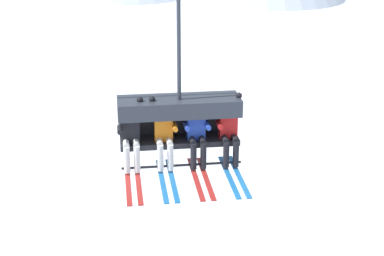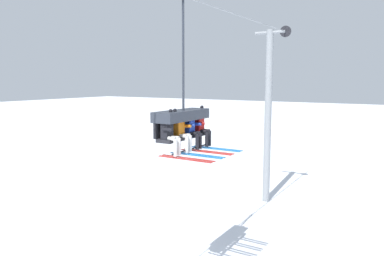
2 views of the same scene
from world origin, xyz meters
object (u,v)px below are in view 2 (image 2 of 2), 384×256
(chairlift_chair, at_px, (181,118))
(skier_orange, at_px, (182,130))
(lift_tower_far, at_px, (268,113))
(skier_black, at_px, (171,133))
(skier_red, at_px, (202,126))
(skier_blue, at_px, (193,129))

(chairlift_chair, xyz_separation_m, skier_orange, (-0.30, -0.21, -0.33))
(lift_tower_far, relative_size, skier_black, 5.40)
(lift_tower_far, distance_m, skier_red, 8.57)
(skier_blue, bearing_deg, skier_orange, 179.34)
(skier_black, relative_size, skier_orange, 1.00)
(skier_black, xyz_separation_m, skier_red, (1.76, 0.00, 0.00))
(skier_black, bearing_deg, skier_blue, -0.33)
(lift_tower_far, distance_m, skier_orange, 9.74)
(lift_tower_far, xyz_separation_m, skier_black, (-10.27, -0.92, 0.27))
(lift_tower_far, xyz_separation_m, skier_orange, (-9.69, -0.92, 0.27))
(lift_tower_far, bearing_deg, skier_orange, -174.55)
(skier_black, distance_m, skier_orange, 0.58)
(skier_orange, bearing_deg, skier_black, 180.00)
(lift_tower_far, distance_m, chairlift_chair, 9.44)
(skier_black, bearing_deg, skier_orange, 0.00)
(lift_tower_far, distance_m, skier_black, 10.32)
(chairlift_chair, bearing_deg, lift_tower_far, 4.33)
(chairlift_chair, distance_m, skier_red, 0.97)
(skier_black, distance_m, skier_blue, 1.17)
(chairlift_chair, distance_m, skier_blue, 0.51)
(skier_red, bearing_deg, chairlift_chair, 166.43)
(lift_tower_far, height_order, skier_red, lift_tower_far)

